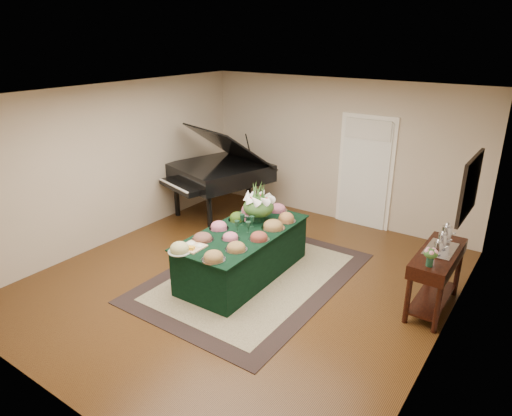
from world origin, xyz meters
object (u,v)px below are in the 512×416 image
Objects in this scene: buffet_table at (244,253)px; mahogany_sideboard at (437,265)px; floral_centerpiece at (259,203)px; grand_piano at (219,172)px.

mahogany_sideboard is at bearing 15.57° from buffet_table.
floral_centerpiece reaches higher than buffet_table.
floral_centerpiece is 2.67m from mahogany_sideboard.
grand_piano reaches higher than mahogany_sideboard.
floral_centerpiece reaches higher than mahogany_sideboard.
grand_piano is at bearing 145.76° from floral_centerpiece.
mahogany_sideboard is at bearing -11.92° from grand_piano.
floral_centerpiece is at bearing -34.24° from grand_piano.
buffet_table is at bearing -42.68° from grand_piano.
grand_piano is 4.47m from mahogany_sideboard.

